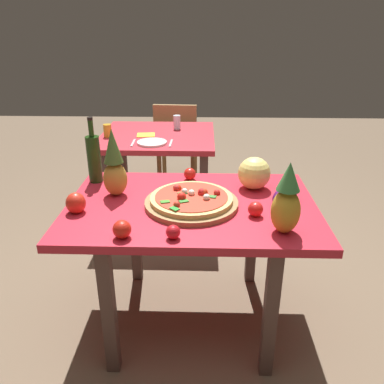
{
  "coord_description": "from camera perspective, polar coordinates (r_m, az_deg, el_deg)",
  "views": [
    {
      "loc": [
        0.06,
        -1.75,
        1.56
      ],
      "look_at": [
        0.0,
        0.03,
        0.77
      ],
      "focal_mm": 36.47,
      "sensor_mm": 36.0,
      "label": 1
    }
  ],
  "objects": [
    {
      "name": "pineapple_right",
      "position": [
        1.67,
        13.66,
        -1.38
      ],
      "size": [
        0.12,
        0.12,
        0.32
      ],
      "color": "#BA9028",
      "rests_on": "display_table"
    },
    {
      "name": "display_table",
      "position": [
        1.99,
        -0.06,
        -3.98
      ],
      "size": [
        1.24,
        0.83,
        0.72
      ],
      "color": "#513832",
      "rests_on": "ground_plane"
    },
    {
      "name": "knife_utensil",
      "position": [
        2.9,
        -3.11,
        7.13
      ],
      "size": [
        0.02,
        0.18,
        0.01
      ],
      "primitive_type": "cube",
      "rotation": [
        0.0,
        0.0,
        -0.02
      ],
      "color": "silver",
      "rests_on": "background_table"
    },
    {
      "name": "tomato_beside_pepper",
      "position": [
        1.63,
        -2.79,
        -5.86
      ],
      "size": [
        0.06,
        0.06,
        0.06
      ],
      "primitive_type": "sphere",
      "color": "red",
      "rests_on": "display_table"
    },
    {
      "name": "pizza_board",
      "position": [
        1.92,
        -0.05,
        -1.63
      ],
      "size": [
        0.46,
        0.46,
        0.02
      ],
      "primitive_type": "cylinder",
      "color": "olive",
      "rests_on": "display_table"
    },
    {
      "name": "pizza",
      "position": [
        1.91,
        -0.06,
        -0.88
      ],
      "size": [
        0.41,
        0.41,
        0.06
      ],
      "color": "tan",
      "rests_on": "pizza_board"
    },
    {
      "name": "bell_pepper",
      "position": [
        1.92,
        -16.63,
        -1.57
      ],
      "size": [
        0.09,
        0.09,
        0.1
      ],
      "primitive_type": "ellipsoid",
      "color": "red",
      "rests_on": "display_table"
    },
    {
      "name": "ground_plane",
      "position": [
        2.35,
        -0.06,
        -17.76
      ],
      "size": [
        10.0,
        10.0,
        0.0
      ],
      "primitive_type": "plane",
      "color": "brown"
    },
    {
      "name": "melon",
      "position": [
        2.11,
        9.07,
        2.73
      ],
      "size": [
        0.17,
        0.17,
        0.17
      ],
      "primitive_type": "sphere",
      "color": "#F1DE72",
      "rests_on": "display_table"
    },
    {
      "name": "drinking_glass_juice",
      "position": [
        3.14,
        -12.25,
        8.77
      ],
      "size": [
        0.06,
        0.06,
        0.1
      ],
      "primitive_type": "cylinder",
      "color": "gold",
      "rests_on": "background_table"
    },
    {
      "name": "pineapple_left",
      "position": [
        2.02,
        -11.3,
        3.7
      ],
      "size": [
        0.12,
        0.12,
        0.35
      ],
      "color": "#AE8C35",
      "rests_on": "display_table"
    },
    {
      "name": "wine_bottle",
      "position": [
        2.23,
        -14.14,
        4.89
      ],
      "size": [
        0.08,
        0.08,
        0.37
      ],
      "color": "#1A3711",
      "rests_on": "display_table"
    },
    {
      "name": "background_table",
      "position": [
        3.19,
        -4.99,
        6.52
      ],
      "size": [
        0.9,
        0.85,
        0.72
      ],
      "color": "#513832",
      "rests_on": "ground_plane"
    },
    {
      "name": "fork_utensil",
      "position": [
        2.94,
        -8.6,
        7.11
      ],
      "size": [
        0.02,
        0.18,
        0.01
      ],
      "primitive_type": "cube",
      "rotation": [
        0.0,
        0.0,
        0.02
      ],
      "color": "silver",
      "rests_on": "background_table"
    },
    {
      "name": "tomato_at_corner",
      "position": [
        1.83,
        9.27,
        -2.48
      ],
      "size": [
        0.07,
        0.07,
        0.07
      ],
      "primitive_type": "sphere",
      "color": "red",
      "rests_on": "display_table"
    },
    {
      "name": "tomato_by_bottle",
      "position": [
        1.66,
        -10.2,
        -5.38
      ],
      "size": [
        0.08,
        0.08,
        0.08
      ],
      "primitive_type": "sphere",
      "color": "red",
      "rests_on": "display_table"
    },
    {
      "name": "eggplant",
      "position": [
        1.98,
        13.44,
        -0.48
      ],
      "size": [
        0.19,
        0.21,
        0.09
      ],
      "primitive_type": "ellipsoid",
      "rotation": [
        0.0,
        0.0,
        0.92
      ],
      "color": "#44124B",
      "rests_on": "display_table"
    },
    {
      "name": "dining_chair",
      "position": [
        3.83,
        -2.26,
        7.54
      ],
      "size": [
        0.42,
        0.42,
        0.85
      ],
      "rotation": [
        0.0,
        0.0,
        3.09
      ],
      "color": "olive",
      "rests_on": "ground_plane"
    },
    {
      "name": "napkin_folded",
      "position": [
        3.14,
        -6.76,
        8.28
      ],
      "size": [
        0.15,
        0.13,
        0.01
      ],
      "primitive_type": "cube",
      "rotation": [
        0.0,
        0.0,
        0.11
      ],
      "color": "yellow",
      "rests_on": "background_table"
    },
    {
      "name": "dinner_plate",
      "position": [
        2.91,
        -5.87,
        7.2
      ],
      "size": [
        0.22,
        0.22,
        0.02
      ],
      "primitive_type": "cylinder",
      "color": "white",
      "rests_on": "background_table"
    },
    {
      "name": "tomato_near_board",
      "position": [
        2.22,
        -0.32,
        2.67
      ],
      "size": [
        0.07,
        0.07,
        0.07
      ],
      "primitive_type": "sphere",
      "color": "red",
      "rests_on": "display_table"
    },
    {
      "name": "drinking_glass_water",
      "position": [
        3.3,
        -2.22,
        10.17
      ],
      "size": [
        0.06,
        0.06,
        0.11
      ],
      "primitive_type": "cylinder",
      "color": "silver",
      "rests_on": "background_table"
    }
  ]
}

